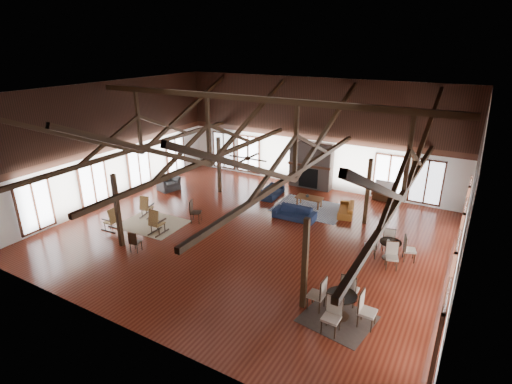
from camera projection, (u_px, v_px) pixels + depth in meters
The scene contains 31 objects.
floor at pixel (250, 233), 17.26m from camera, with size 16.00×16.00×0.00m, color #612314.
ceiling at pixel (249, 92), 15.10m from camera, with size 16.00×14.00×0.02m, color black.
wall_back at pixel (315, 134), 21.85m from camera, with size 16.00×0.02×6.00m, color white.
wall_front at pixel (114, 237), 10.51m from camera, with size 16.00×0.02×6.00m, color white.
wall_left at pixel (112, 143), 19.89m from camera, with size 0.02×14.00×6.00m, color white.
wall_right at pixel (470, 206), 12.47m from camera, with size 0.02×14.00×6.00m, color white.
roof_truss at pixel (250, 143), 15.81m from camera, with size 15.60×14.07×3.14m.
post_grid at pixel (250, 201), 16.71m from camera, with size 8.16×7.16×3.05m.
fireplace at pixel (311, 165), 22.19m from camera, with size 2.50×0.69×2.60m.
ceiling_fan at pixel (247, 158), 14.87m from camera, with size 1.60×1.60×0.75m.
sofa_navy_front at pixel (294, 213), 18.58m from camera, with size 1.99×0.78×0.58m, color #151E3A.
sofa_navy_left at pixel (272, 191), 21.27m from camera, with size 0.72×1.83×0.53m, color #121C32.
sofa_orange at pixel (346, 209), 19.11m from camera, with size 0.68×1.73×0.51m, color brown.
coffee_table at pixel (309, 198), 19.87m from camera, with size 1.34×0.69×0.51m.
vase at pixel (307, 195), 19.83m from camera, with size 0.18×0.18×0.18m, color #B2B2B2.
armchair at pixel (168, 183), 22.17m from camera, with size 0.98×1.13×0.73m, color #313234.
side_table_lamp at pixel (165, 179), 22.54m from camera, with size 0.48×0.48×1.24m.
rocking_chair_a at pixel (146, 207), 18.72m from camera, with size 0.60×0.90×1.06m.
rocking_chair_b at pixel (156, 222), 17.05m from camera, with size 0.53×0.91×1.15m.
rocking_chair_c at pixel (112, 220), 17.37m from camera, with size 0.83×0.48×1.05m.
side_chair_a at pixel (193, 210), 18.13m from camera, with size 0.58×0.58×1.06m.
side_chair_b at pixel (134, 240), 15.57m from camera, with size 0.44×0.44×0.89m.
cafe_table_near at pixel (341, 302), 11.89m from camera, with size 2.11×2.11×1.10m.
cafe_table_far at pixel (390, 247), 15.13m from camera, with size 1.94×1.94×0.99m.
cup_near at pixel (341, 292), 11.84m from camera, with size 0.12×0.12×0.09m, color #B2B2B2.
cup_far at pixel (389, 241), 15.00m from camera, with size 0.11×0.11×0.09m, color #B2B2B2.
tv_console at pixel (384, 195), 20.72m from camera, with size 1.09×0.41×0.55m, color black.
television at pixel (385, 185), 20.52m from camera, with size 0.96×0.13×0.55m, color #B2B2B2.
rug_tan at pixel (153, 224), 18.14m from camera, with size 2.79×2.19×0.01m, color tan.
rug_navy at pixel (310, 208), 19.82m from camera, with size 3.38×2.54×0.01m, color #182243.
rug_dark at pixel (338, 319), 11.99m from camera, with size 1.98×1.80×0.01m, color black.
Camera 1 is at (7.91, -13.29, 7.87)m, focal length 28.00 mm.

